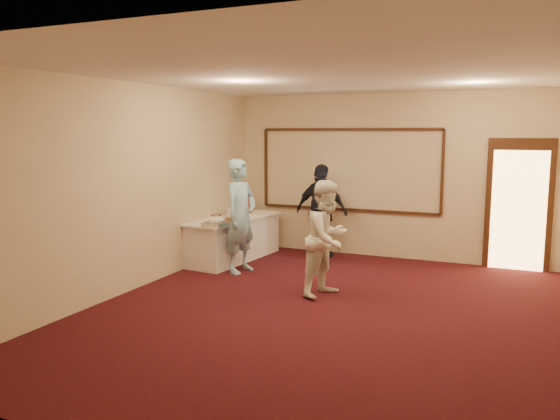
% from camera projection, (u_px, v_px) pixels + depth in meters
% --- Properties ---
extents(floor, '(7.00, 7.00, 0.00)m').
position_uv_depth(floor, '(330.00, 314.00, 6.94)').
color(floor, black).
rests_on(floor, ground).
extents(room_walls, '(6.04, 7.04, 3.02)m').
position_uv_depth(room_walls, '(332.00, 154.00, 6.66)').
color(room_walls, beige).
rests_on(room_walls, floor).
extents(wall_molding, '(3.45, 0.04, 1.55)m').
position_uv_depth(wall_molding, '(348.00, 170.00, 10.19)').
color(wall_molding, '#311C0E').
rests_on(wall_molding, room_walls).
extents(doorway, '(1.05, 0.07, 2.20)m').
position_uv_depth(doorway, '(519.00, 206.00, 9.08)').
color(doorway, '#311C0E').
rests_on(doorway, floor).
extents(buffet_table, '(1.07, 2.25, 0.77)m').
position_uv_depth(buffet_table, '(233.00, 238.00, 9.90)').
color(buffet_table, white).
rests_on(buffet_table, floor).
extents(pavlova_tray, '(0.34, 0.48, 0.17)m').
position_uv_depth(pavlova_tray, '(216.00, 221.00, 8.97)').
color(pavlova_tray, silver).
rests_on(pavlova_tray, buffet_table).
extents(cupcake_stand, '(0.27, 0.27, 0.40)m').
position_uv_depth(cupcake_stand, '(248.00, 203.00, 10.77)').
color(cupcake_stand, '#DA5653').
rests_on(cupcake_stand, buffet_table).
extents(plate_stack_a, '(0.18, 0.18, 0.15)m').
position_uv_depth(plate_stack_a, '(231.00, 212.00, 9.94)').
color(plate_stack_a, white).
rests_on(plate_stack_a, buffet_table).
extents(plate_stack_b, '(0.17, 0.17, 0.14)m').
position_uv_depth(plate_stack_b, '(243.00, 212.00, 10.05)').
color(plate_stack_b, white).
rests_on(plate_stack_b, buffet_table).
extents(tart, '(0.28, 0.28, 0.06)m').
position_uv_depth(tart, '(232.00, 220.00, 9.41)').
color(tart, white).
rests_on(tart, buffet_table).
extents(man, '(0.54, 0.74, 1.87)m').
position_uv_depth(man, '(241.00, 216.00, 8.92)').
color(man, '#8BBFDA').
rests_on(man, floor).
extents(woman, '(0.83, 0.95, 1.64)m').
position_uv_depth(woman, '(327.00, 238.00, 7.64)').
color(woman, white).
rests_on(woman, floor).
extents(guest, '(1.06, 0.55, 1.73)m').
position_uv_depth(guest, '(321.00, 211.00, 9.95)').
color(guest, black).
rests_on(guest, floor).
extents(camera_flash, '(0.08, 0.05, 0.05)m').
position_uv_depth(camera_flash, '(331.00, 188.00, 9.61)').
color(camera_flash, white).
rests_on(camera_flash, guest).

